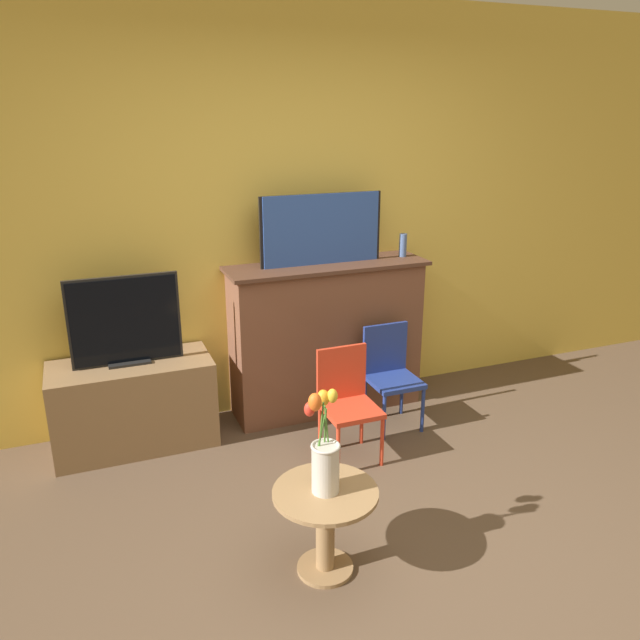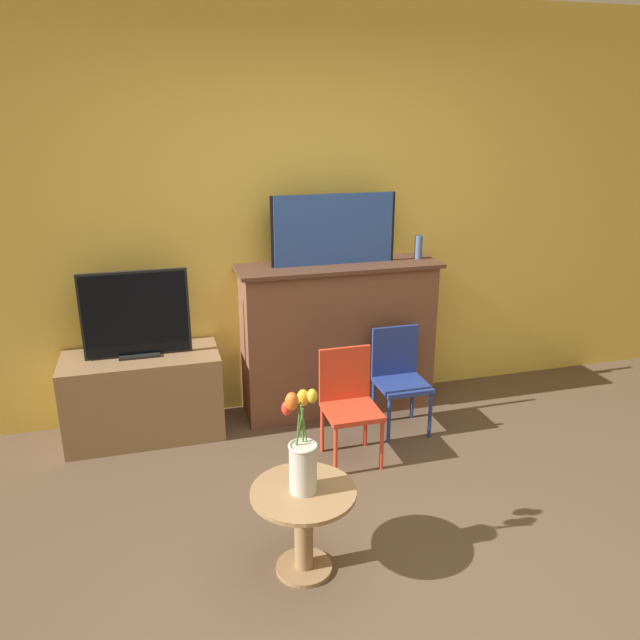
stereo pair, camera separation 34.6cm
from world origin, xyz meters
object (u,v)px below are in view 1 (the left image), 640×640
Objects in this scene: vase_tulips at (324,455)px; chair_blue at (390,370)px; tv_monitor at (125,322)px; chair_red at (347,397)px; painting at (322,229)px.

chair_blue is at bearing 51.08° from vase_tulips.
tv_monitor is at bearing 114.50° from vase_tulips.
vase_tulips is at bearing -119.52° from chair_red.
chair_red is at bearing 60.48° from vase_tulips.
vase_tulips is (0.68, -1.49, -0.22)m from tv_monitor.
tv_monitor is at bearing 168.58° from chair_blue.
vase_tulips is at bearing -128.92° from chair_blue.
tv_monitor is 1.71m from chair_blue.
chair_blue is (0.43, 0.27, 0.00)m from chair_red.
painting reaches higher than chair_blue.
vase_tulips is (-0.60, -1.54, -0.68)m from painting.
painting is at bearing 2.54° from tv_monitor.
painting is 1.36m from tv_monitor.
vase_tulips is (-0.51, -0.89, 0.22)m from chair_red.
chair_red and chair_blue have the same top height.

